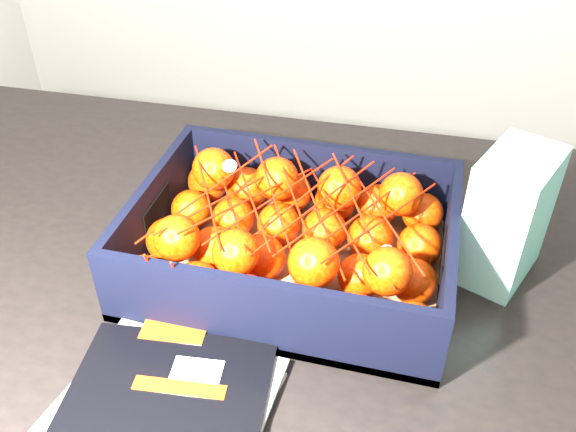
# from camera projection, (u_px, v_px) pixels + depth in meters

# --- Properties ---
(table) EXTENTS (1.22, 0.83, 0.75)m
(table) POSITION_uv_depth(u_px,v_px,m) (218.00, 304.00, 0.92)
(table) COLOR black
(table) RESTS_ON ground
(produce_crate) EXTENTS (0.40, 0.30, 0.11)m
(produce_crate) POSITION_uv_depth(u_px,v_px,m) (294.00, 249.00, 0.82)
(produce_crate) COLOR olive
(produce_crate) RESTS_ON table
(clementine_heap) EXTENTS (0.38, 0.28, 0.11)m
(clementine_heap) POSITION_uv_depth(u_px,v_px,m) (291.00, 237.00, 0.81)
(clementine_heap) COLOR red
(clementine_heap) RESTS_ON produce_crate
(mesh_net) EXTENTS (0.34, 0.27, 0.09)m
(mesh_net) POSITION_uv_depth(u_px,v_px,m) (288.00, 208.00, 0.77)
(mesh_net) COLOR #BC1907
(mesh_net) RESTS_ON clementine_heap
(retail_carton) EXTENTS (0.12, 0.14, 0.18)m
(retail_carton) POSITION_uv_depth(u_px,v_px,m) (508.00, 217.00, 0.78)
(retail_carton) COLOR white
(retail_carton) RESTS_ON table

